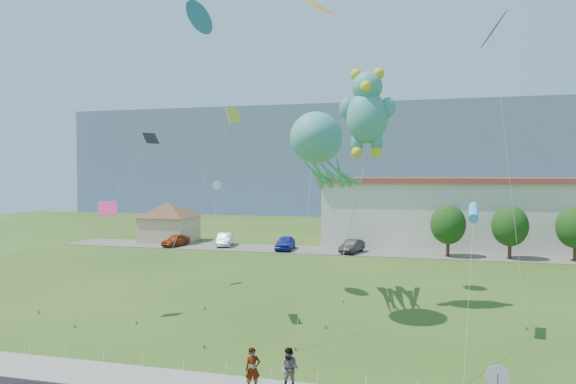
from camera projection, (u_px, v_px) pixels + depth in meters
The scene contains 25 objects.
ground at pixel (258, 366), 23.09m from camera, with size 160.00×160.00×0.00m, color #2E4A14.
parking_strip at pixel (353, 252), 56.99m from camera, with size 70.00×6.00×0.06m, color #59544C.
hill_ridge at pixel (392, 160), 138.87m from camera, with size 160.00×50.00×25.00m, color slate.
pavilion at pixel (169, 218), 65.70m from camera, with size 9.20×9.20×5.00m.
stop_sign at pixel (498, 383), 16.61m from camera, with size 0.80×0.07×2.50m.
rope_fence at pixel (248, 371), 21.82m from camera, with size 26.05×0.05×0.50m.
tree_near at pixel (448, 225), 53.43m from camera, with size 3.60×3.60×5.47m.
tree_mid at pixel (510, 226), 51.95m from camera, with size 3.60×3.60×5.47m.
tree_far at pixel (575, 228), 50.47m from camera, with size 3.60×3.60×5.47m.
pedestrian_left at pixel (253, 369), 20.28m from camera, with size 0.61×0.40×1.68m, color gray.
pedestrian_right at pixel (290, 369), 20.27m from camera, with size 0.81×0.63×1.67m, color gray.
parked_car_red at pixel (176, 240), 61.23m from camera, with size 1.65×4.09×1.39m, color #942F12.
parked_car_silver at pixel (225, 239), 61.45m from camera, with size 1.61×4.61×1.52m, color silver.
parked_car_blue at pixel (285, 243), 58.25m from camera, with size 1.84×4.57×1.56m, color #1C239B.
parked_car_black at pixel (352, 246), 56.10m from camera, with size 1.49×4.26×1.40m, color black.
octopus_kite at pixel (321, 152), 31.76m from camera, with size 3.06×13.40×12.34m.
teddy_bear_kite at pixel (367, 111), 33.22m from camera, with size 3.63×6.78×15.50m.
small_kite_blue at pixel (200, 24), 36.38m from camera, with size 3.04×4.82×20.49m.
small_kite_white at pixel (217, 186), 30.05m from camera, with size 1.52×5.92×8.45m.
small_kite_black at pixel (139, 156), 38.75m from camera, with size 3.30×9.99×11.87m.
small_kite_purple at pixel (494, 36), 36.53m from camera, with size 1.80×9.74×19.69m.
small_kite_yellow at pixel (223, 138), 35.04m from camera, with size 3.80×8.46×13.20m.
small_kite_pink at pixel (105, 218), 30.90m from camera, with size 1.29×3.40×7.02m.
small_kite_cyan at pixel (474, 213), 27.37m from camera, with size 1.34×8.52×7.05m.
small_kite_orange at pixel (318, 13), 37.44m from camera, with size 3.40×4.07×21.72m.
Camera 1 is at (6.95, -21.76, 8.65)m, focal length 32.00 mm.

